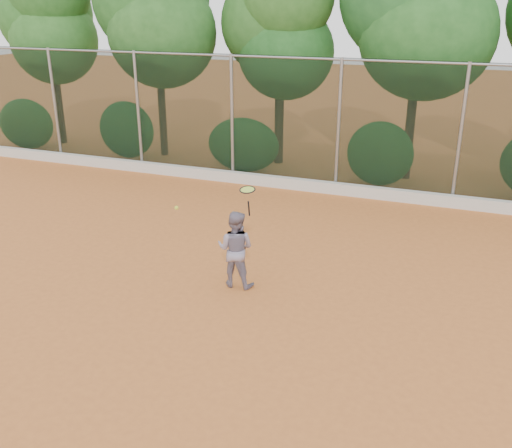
% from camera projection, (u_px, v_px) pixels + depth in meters
% --- Properties ---
extents(ground, '(80.00, 80.00, 0.00)m').
position_uv_depth(ground, '(234.00, 316.00, 9.32)').
color(ground, '#BD662C').
rests_on(ground, ground).
extents(concrete_curb, '(24.00, 0.20, 0.30)m').
position_uv_depth(concrete_curb, '(334.00, 188.00, 15.20)').
color(concrete_curb, beige).
rests_on(concrete_curb, ground).
extents(tennis_player, '(0.70, 0.56, 1.41)m').
position_uv_depth(tennis_player, '(236.00, 249.00, 10.09)').
color(tennis_player, gray).
rests_on(tennis_player, ground).
extents(chainlink_fence, '(24.09, 0.09, 3.50)m').
position_uv_depth(chainlink_fence, '(339.00, 123.00, 14.73)').
color(chainlink_fence, black).
rests_on(chainlink_fence, ground).
extents(foliage_backdrop, '(23.70, 3.63, 7.55)m').
position_uv_depth(foliage_backdrop, '(341.00, 17.00, 15.70)').
color(foliage_backdrop, '#432819').
rests_on(foliage_backdrop, ground).
extents(tennis_racket, '(0.27, 0.27, 0.52)m').
position_uv_depth(tennis_racket, '(248.00, 192.00, 9.39)').
color(tennis_racket, black).
rests_on(tennis_racket, ground).
extents(tennis_ball_in_flight, '(0.07, 0.07, 0.07)m').
position_uv_depth(tennis_ball_in_flight, '(176.00, 208.00, 10.07)').
color(tennis_ball_in_flight, '#C7D730').
rests_on(tennis_ball_in_flight, ground).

